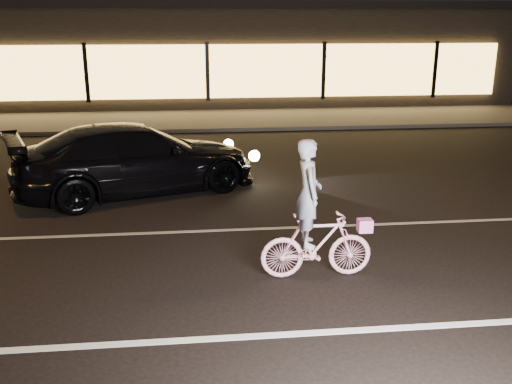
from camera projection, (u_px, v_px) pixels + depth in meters
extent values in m
plane|color=black|center=(238.00, 280.00, 8.02)|extent=(90.00, 90.00, 0.00)
cube|color=silver|center=(249.00, 337.00, 6.59)|extent=(60.00, 0.12, 0.01)
cube|color=gray|center=(229.00, 230.00, 9.92)|extent=(60.00, 0.10, 0.01)
cube|color=#383533|center=(210.00, 120.00, 20.36)|extent=(30.00, 4.00, 0.12)
cube|color=black|center=(205.00, 54.00, 25.51)|extent=(25.00, 8.00, 4.00)
cube|color=black|center=(204.00, 6.00, 24.91)|extent=(25.40, 8.40, 0.30)
cube|color=#F1B554|center=(207.00, 72.00, 21.72)|extent=(23.00, 0.15, 2.00)
cube|color=black|center=(86.00, 73.00, 21.18)|extent=(0.15, 0.08, 2.20)
cube|color=black|center=(207.00, 72.00, 21.65)|extent=(0.15, 0.08, 2.20)
cube|color=black|center=(324.00, 71.00, 22.11)|extent=(0.15, 0.08, 2.20)
cube|color=black|center=(435.00, 70.00, 22.58)|extent=(0.15, 0.08, 2.20)
imported|color=#E94873|center=(316.00, 245.00, 8.01)|extent=(1.59, 0.45, 0.96)
imported|color=white|center=(308.00, 193.00, 7.77)|extent=(0.36, 0.55, 1.50)
cube|color=#E54FA2|center=(365.00, 225.00, 8.00)|extent=(0.20, 0.16, 0.18)
imported|color=black|center=(137.00, 159.00, 11.88)|extent=(5.43, 3.72, 1.46)
sphere|color=#FFF2BF|center=(228.00, 144.00, 13.53)|extent=(0.24, 0.24, 0.24)
sphere|color=#FFF2BF|center=(254.00, 156.00, 12.39)|extent=(0.24, 0.24, 0.24)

